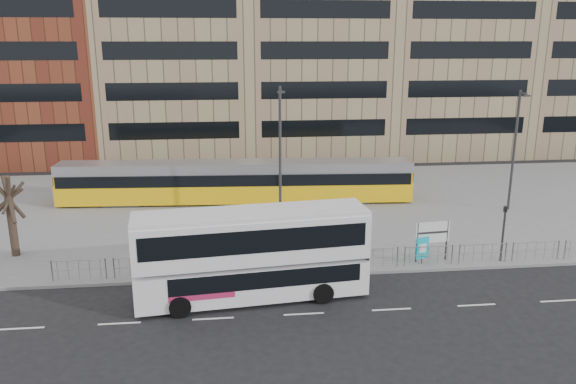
{
  "coord_description": "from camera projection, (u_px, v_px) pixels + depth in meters",
  "views": [
    {
      "loc": [
        -5.13,
        -26.39,
        11.79
      ],
      "look_at": [
        -1.62,
        6.0,
        2.9
      ],
      "focal_mm": 35.0,
      "sensor_mm": 36.0,
      "label": 1
    }
  ],
  "objects": [
    {
      "name": "traffic_light_west",
      "position": [
        253.0,
        234.0,
        28.75
      ],
      "size": [
        0.17,
        0.2,
        3.1
      ],
      "rotation": [
        0.0,
        0.0,
        -0.01
      ],
      "color": "#2D2D30",
      "rests_on": "plaza"
    },
    {
      "name": "lamp_post_west",
      "position": [
        280.0,
        150.0,
        35.76
      ],
      "size": [
        0.45,
        1.04,
        8.84
      ],
      "color": "#2D2D30",
      "rests_on": "plaza"
    },
    {
      "name": "pedestrian",
      "position": [
        289.0,
        223.0,
        34.09
      ],
      "size": [
        0.45,
        0.66,
        1.73
      ],
      "primitive_type": "imported",
      "rotation": [
        0.0,
        0.0,
        1.51
      ],
      "color": "black",
      "rests_on": "plaza"
    },
    {
      "name": "building_row",
      "position": [
        289.0,
        28.0,
        58.57
      ],
      "size": [
        70.4,
        18.4,
        31.2
      ],
      "color": "brown",
      "rests_on": "ground"
    },
    {
      "name": "plaza",
      "position": [
        301.0,
        207.0,
        40.43
      ],
      "size": [
        64.0,
        24.0,
        0.15
      ],
      "primitive_type": "cube",
      "color": "slate",
      "rests_on": "ground"
    },
    {
      "name": "double_decker_bus",
      "position": [
        252.0,
        252.0,
        25.87
      ],
      "size": [
        10.86,
        3.58,
        4.26
      ],
      "rotation": [
        0.0,
        0.0,
        0.11
      ],
      "color": "white",
      "rests_on": "ground"
    },
    {
      "name": "tram",
      "position": [
        236.0,
        182.0,
        41.19
      ],
      "size": [
        25.8,
        3.94,
        3.03
      ],
      "rotation": [
        0.0,
        0.0,
        -0.06
      ],
      "color": "yellow",
      "rests_on": "plaza"
    },
    {
      "name": "pedestrian_barrier",
      "position": [
        368.0,
        253.0,
        29.37
      ],
      "size": [
        32.07,
        0.07,
        1.1
      ],
      "color": "#919399",
      "rests_on": "plaza"
    },
    {
      "name": "ad_panel",
      "position": [
        423.0,
        248.0,
        29.91
      ],
      "size": [
        0.76,
        0.33,
        1.47
      ],
      "rotation": [
        0.0,
        0.0,
        0.35
      ],
      "color": "#2D2D30",
      "rests_on": "plaza"
    },
    {
      "name": "lamp_post_east",
      "position": [
        515.0,
        146.0,
        38.49
      ],
      "size": [
        0.45,
        1.04,
        8.35
      ],
      "color": "#2D2D30",
      "rests_on": "plaza"
    },
    {
      "name": "ground",
      "position": [
        332.0,
        276.0,
        28.94
      ],
      "size": [
        120.0,
        120.0,
        0.0
      ],
      "primitive_type": "plane",
      "color": "black",
      "rests_on": "ground"
    },
    {
      "name": "station_sign",
      "position": [
        432.0,
        234.0,
        30.12
      ],
      "size": [
        1.91,
        0.26,
        2.2
      ],
      "rotation": [
        0.0,
        0.0,
        0.09
      ],
      "color": "#2D2D30",
      "rests_on": "plaza"
    },
    {
      "name": "traffic_light_east",
      "position": [
        504.0,
        226.0,
        29.97
      ],
      "size": [
        0.2,
        0.23,
        3.1
      ],
      "rotation": [
        0.0,
        0.0,
        0.22
      ],
      "color": "#2D2D30",
      "rests_on": "plaza"
    },
    {
      "name": "bare_tree",
      "position": [
        5.0,
        172.0,
        30.02
      ],
      "size": [
        4.53,
        4.53,
        6.85
      ],
      "color": "#2E1F1A",
      "rests_on": "plaza"
    },
    {
      "name": "road_markings",
      "position": [
        370.0,
        310.0,
        25.21
      ],
      "size": [
        62.0,
        0.12,
        0.01
      ],
      "primitive_type": "cube",
      "color": "white",
      "rests_on": "ground"
    },
    {
      "name": "kerb",
      "position": [
        332.0,
        274.0,
        28.97
      ],
      "size": [
        64.0,
        0.25,
        0.17
      ],
      "primitive_type": "cube",
      "color": "gray",
      "rests_on": "ground"
    }
  ]
}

